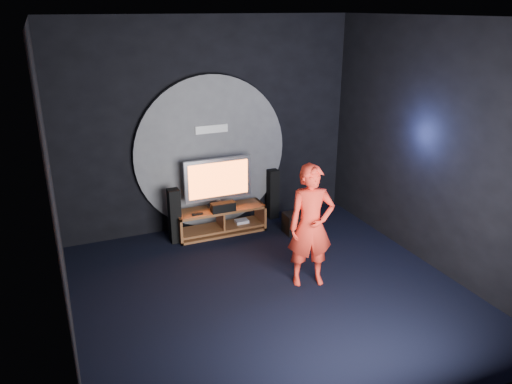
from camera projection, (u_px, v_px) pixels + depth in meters
floor at (271, 293)px, 6.69m from camera, size 5.00×5.00×0.00m
back_wall at (209, 126)px, 8.24m from camera, size 5.00×0.04×3.50m
front_wall at (406, 258)px, 3.92m from camera, size 5.00×0.04×3.50m
left_wall at (54, 197)px, 5.17m from camera, size 0.04×5.00×3.50m
right_wall at (434, 147)px, 6.99m from camera, size 0.04×5.00×3.50m
ceiling at (275, 16)px, 5.46m from camera, size 5.00×5.00×0.01m
wall_disc_panel at (211, 153)px, 8.34m from camera, size 2.60×0.11×2.60m
media_console at (221, 222)px, 8.40m from camera, size 1.50×0.45×0.45m
tv at (218, 181)px, 8.20m from camera, size 1.14×0.22×0.85m
center_speaker at (223, 207)px, 8.15m from camera, size 0.40×0.15×0.15m
remote at (197, 214)px, 8.04m from camera, size 0.18×0.05×0.02m
tower_speaker_left at (175, 216)px, 8.00m from camera, size 0.18×0.20×0.90m
tower_speaker_right at (273, 194)px, 8.94m from camera, size 0.18×0.20×0.90m
subwoofer at (294, 223)px, 8.41m from camera, size 0.31×0.31×0.34m
player at (311, 226)px, 6.66m from camera, size 0.71×0.55×1.71m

